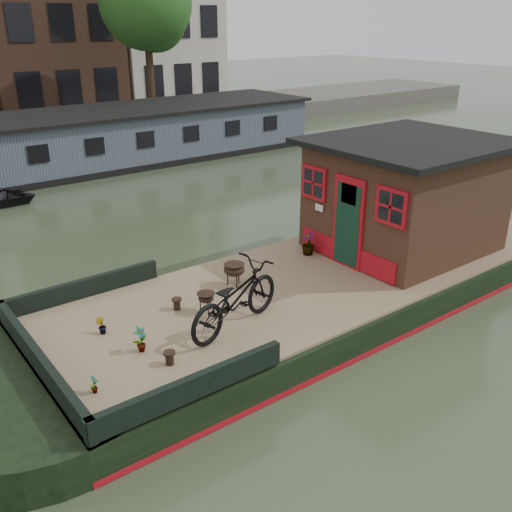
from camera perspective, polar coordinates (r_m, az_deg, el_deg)
ground at (r=12.06m, az=7.35°, el=-4.26°), size 120.00×120.00×0.00m
houseboat_hull at (r=11.13m, az=2.48°, el=-4.93°), size 14.01×4.02×0.60m
houseboat_deck at (r=11.79m, az=7.50°, el=-1.55°), size 11.80×3.80×0.05m
bow_bulwark at (r=9.21m, az=-15.85°, el=-8.27°), size 3.00×4.00×0.35m
cabin at (r=12.92m, az=14.77°, el=6.00°), size 4.00×3.50×2.42m
bicycle at (r=9.36m, az=-2.12°, el=-4.22°), size 2.20×1.23×1.09m
potted_plant_a at (r=9.03m, az=-11.47°, el=-8.16°), size 0.27×0.23×0.44m
potted_plant_b at (r=9.70m, az=-15.21°, el=-6.76°), size 0.20×0.20×0.28m
potted_plant_d at (r=12.42m, az=5.24°, el=1.25°), size 0.34×0.34×0.51m
potted_plant_e at (r=8.31m, az=-15.89°, el=-12.22°), size 0.16×0.18×0.29m
brazier_front at (r=10.96m, az=-2.18°, el=-1.87°), size 0.52×0.52×0.45m
brazier_rear at (r=10.04m, az=-5.00°, el=-4.65°), size 0.45×0.45×0.37m
bollard_port at (r=10.21m, az=-7.92°, el=-4.78°), size 0.19×0.19×0.21m
bollard_stbd at (r=8.71m, az=-8.64°, el=-10.06°), size 0.19×0.19×0.21m
far_houseboat at (r=23.30m, az=-17.69°, el=10.66°), size 20.40×4.40×2.11m
quay at (r=29.49m, az=-22.15°, el=11.40°), size 60.00×6.00×0.90m
tree_right at (r=29.99m, az=-10.78°, el=23.28°), size 4.40×4.40×7.40m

